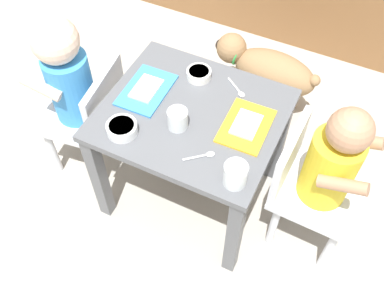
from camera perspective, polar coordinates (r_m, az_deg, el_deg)
ground_plane at (r=1.82m, az=0.00°, el=-5.97°), size 7.00×7.00×0.00m
dining_table at (r=1.50m, az=0.00°, el=1.78°), size 0.58×0.50×0.48m
seated_child_left at (r=1.63m, az=-15.10°, el=7.60°), size 0.31×0.31×0.71m
seated_child_right at (r=1.44m, az=16.79°, el=-2.82°), size 0.29×0.29×0.67m
dog at (r=1.99m, az=9.53°, el=9.42°), size 0.49×0.21×0.32m
food_tray_left at (r=1.50m, az=-5.84°, el=6.92°), size 0.14×0.21×0.02m
food_tray_right at (r=1.40m, az=6.93°, el=2.35°), size 0.15×0.20×0.02m
water_cup_left at (r=1.38m, az=-1.85°, el=3.09°), size 0.06×0.06×0.07m
water_cup_right at (r=1.25m, az=5.54°, el=-4.02°), size 0.07×0.07×0.07m
veggie_bowl_near at (r=1.38m, az=-8.94°, el=2.00°), size 0.10×0.10×0.03m
veggie_bowl_far at (r=1.53m, az=0.88°, el=8.97°), size 0.08×0.08×0.03m
spoon_by_left_tray at (r=1.32m, az=1.32°, el=-1.52°), size 0.08×0.07×0.01m
spoon_by_right_tray at (r=1.51m, az=5.85°, el=6.94°), size 0.09×0.07×0.01m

